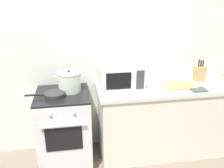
% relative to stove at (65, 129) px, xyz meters
% --- Properties ---
extents(back_wall, '(4.40, 0.10, 2.50)m').
position_rel_stove_xyz_m(back_wall, '(0.65, 0.37, 0.79)').
color(back_wall, silver).
rests_on(back_wall, ground_plane).
extents(lower_cabinet_right, '(1.64, 0.56, 0.88)m').
position_rel_stove_xyz_m(lower_cabinet_right, '(1.25, 0.02, -0.02)').
color(lower_cabinet_right, beige).
rests_on(lower_cabinet_right, ground_plane).
extents(countertop_right, '(1.70, 0.60, 0.04)m').
position_rel_stove_xyz_m(countertop_right, '(1.25, 0.02, 0.44)').
color(countertop_right, beige).
rests_on(countertop_right, lower_cabinet_right).
extents(stove, '(0.60, 0.64, 0.92)m').
position_rel_stove_xyz_m(stove, '(0.00, 0.00, 0.00)').
color(stove, silver).
rests_on(stove, ground_plane).
extents(stock_pot, '(0.34, 0.26, 0.25)m').
position_rel_stove_xyz_m(stock_pot, '(0.09, 0.07, 0.57)').
color(stock_pot, silver).
rests_on(stock_pot, stove).
extents(frying_pan, '(0.43, 0.23, 0.05)m').
position_rel_stove_xyz_m(frying_pan, '(-0.08, -0.07, 0.48)').
color(frying_pan, '#28282B').
rests_on(frying_pan, stove).
extents(microwave, '(0.50, 0.37, 0.30)m').
position_rel_stove_xyz_m(microwave, '(0.69, 0.08, 0.61)').
color(microwave, white).
rests_on(microwave, countertop_right).
extents(cutting_board, '(0.36, 0.26, 0.02)m').
position_rel_stove_xyz_m(cutting_board, '(1.40, 0.00, 0.47)').
color(cutting_board, tan).
rests_on(cutting_board, countertop_right).
extents(knife_block, '(0.13, 0.10, 0.28)m').
position_rel_stove_xyz_m(knife_block, '(1.72, 0.14, 0.56)').
color(knife_block, tan).
rests_on(knife_block, countertop_right).
extents(oven_mitt, '(0.18, 0.14, 0.02)m').
position_rel_stove_xyz_m(oven_mitt, '(1.56, -0.16, 0.47)').
color(oven_mitt, '#384C42').
rests_on(oven_mitt, countertop_right).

